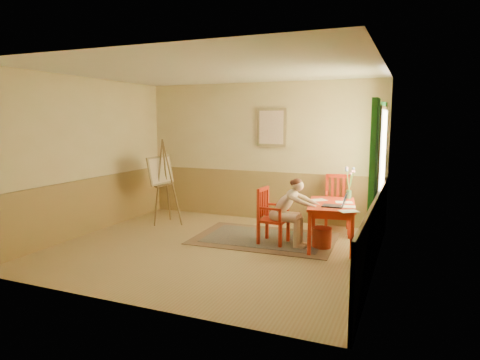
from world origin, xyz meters
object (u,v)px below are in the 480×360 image
at_px(figure, 289,209).
at_px(laptop, 337,204).
at_px(table, 332,209).
at_px(chair_left, 271,216).
at_px(easel, 162,174).
at_px(chair_back, 338,203).

height_order(figure, laptop, figure).
relative_size(table, figure, 1.15).
bearing_deg(chair_left, table, 11.92).
xyz_separation_m(figure, easel, (-2.76, 0.55, 0.37)).
relative_size(figure, easel, 0.67).
xyz_separation_m(chair_left, laptop, (1.08, -0.06, 0.30)).
xyz_separation_m(chair_left, chair_back, (0.88, 1.26, 0.05)).
relative_size(chair_left, easel, 0.56).
bearing_deg(easel, figure, -11.29).
distance_m(chair_left, easel, 2.56).
height_order(table, chair_back, chair_back).
height_order(chair_back, figure, figure).
height_order(chair_left, chair_back, chair_back).
height_order(chair_back, easel, easel).
bearing_deg(easel, table, -5.33).
relative_size(laptop, easel, 0.23).
height_order(laptop, easel, easel).
relative_size(chair_back, easel, 0.62).
bearing_deg(figure, easel, 168.71).
bearing_deg(easel, chair_left, -12.02).
distance_m(chair_left, laptop, 1.12).
bearing_deg(figure, chair_left, 174.56).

